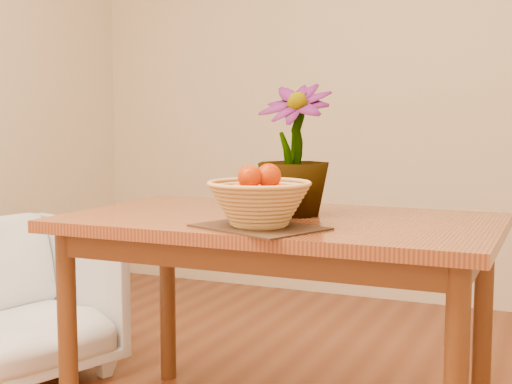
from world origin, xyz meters
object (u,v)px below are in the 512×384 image
at_px(armchair, 13,293).
at_px(potted_plant, 294,150).
at_px(wicker_basket, 259,205).
at_px(table, 279,243).

bearing_deg(armchair, potted_plant, -70.07).
height_order(wicker_basket, potted_plant, potted_plant).
relative_size(table, wicker_basket, 4.54).
xyz_separation_m(wicker_basket, potted_plant, (-0.00, 0.30, 0.15)).
relative_size(table, armchair, 1.96).
relative_size(wicker_basket, armchair, 0.43).
xyz_separation_m(potted_plant, armchair, (-1.23, 0.01, -0.61)).
bearing_deg(table, potted_plant, 60.83).
xyz_separation_m(table, wicker_basket, (0.03, -0.24, 0.16)).
relative_size(wicker_basket, potted_plant, 0.70).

